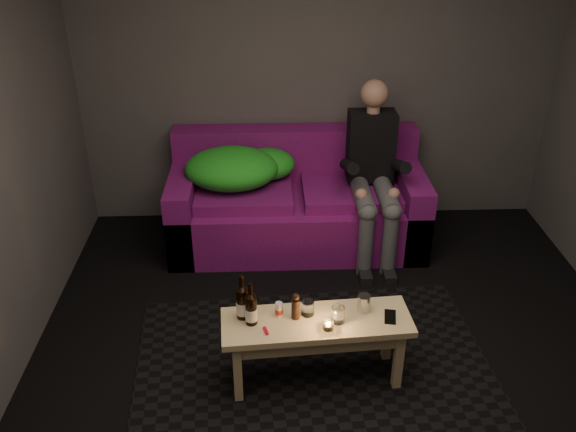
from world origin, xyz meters
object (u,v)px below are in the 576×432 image
sofa (297,204)px  beer_bottle_a (242,302)px  person (373,169)px  coffee_table (316,331)px  steel_cup (364,303)px  beer_bottle_b (251,309)px

sofa → beer_bottle_a: 1.73m
sofa → person: 0.73m
person → coffee_table: person is taller
beer_bottle_a → steel_cup: beer_bottle_a is taller
coffee_table → beer_bottle_a: bearing=174.5°
beer_bottle_b → sofa: bearing=78.5°
person → steel_cup: person is taller
beer_bottle_a → beer_bottle_b: (0.05, -0.06, -0.00)m
sofa → steel_cup: bearing=-78.9°
steel_cup → beer_bottle_a: bearing=-177.0°
person → beer_bottle_a: size_ratio=4.71×
coffee_table → steel_cup: 0.33m
beer_bottle_a → beer_bottle_b: 0.08m
sofa → beer_bottle_a: bearing=-103.6°
coffee_table → beer_bottle_b: bearing=-177.8°
beer_bottle_b → steel_cup: 0.68m
beer_bottle_b → steel_cup: (0.67, 0.09, -0.05)m
person → coffee_table: size_ratio=1.21×
sofa → coffee_table: (0.03, -1.71, 0.05)m
sofa → steel_cup: (0.32, -1.63, 0.19)m
person → coffee_table: 1.67m
sofa → coffee_table: sofa is taller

